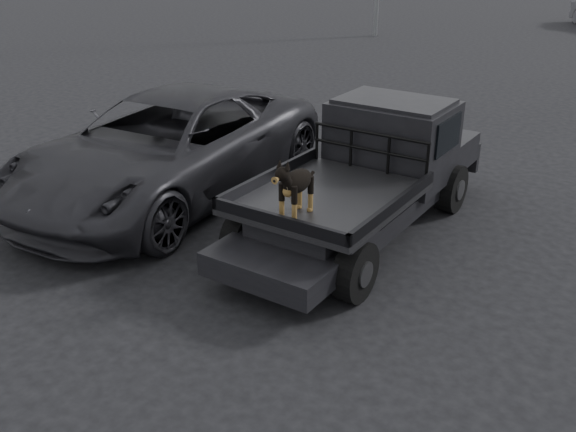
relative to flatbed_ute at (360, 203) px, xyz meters
The scene contains 6 objects.
ground 1.91m from the flatbed_ute, 83.84° to the right, with size 120.00×120.00×0.00m, color black.
flatbed_ute is the anchor object (origin of this frame).
ute_cab 1.31m from the flatbed_ute, 90.00° to the left, with size 1.72×1.30×0.88m, color black, non-canonical shape.
headache_rack 0.76m from the flatbed_ute, 90.00° to the left, with size 1.80×0.08×0.55m, color black, non-canonical shape.
dog 1.90m from the flatbed_ute, 90.31° to the right, with size 0.32×0.60×0.74m, color black, non-canonical shape.
parked_suv 3.36m from the flatbed_ute, behind, with size 2.80×6.06×1.69m, color #29282D.
Camera 1 is at (3.66, -5.87, 4.13)m, focal length 40.00 mm.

